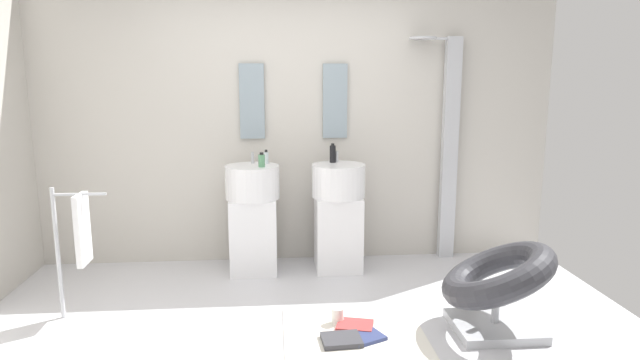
{
  "coord_description": "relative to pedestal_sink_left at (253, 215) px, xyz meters",
  "views": [
    {
      "loc": [
        -0.18,
        -3.34,
        1.69
      ],
      "look_at": [
        0.15,
        0.55,
        0.95
      ],
      "focal_mm": 30.43,
      "sensor_mm": 36.0,
      "label": 1
    }
  ],
  "objects": [
    {
      "name": "area_rug",
      "position": [
        0.7,
        -1.27,
        -0.5
      ],
      "size": [
        0.94,
        0.83,
        0.01
      ],
      "primitive_type": "cube",
      "color": "white",
      "rests_on": "ground_plane"
    },
    {
      "name": "pedestal_sink_left",
      "position": [
        0.0,
        0.0,
        0.0
      ],
      "size": [
        0.47,
        0.47,
        1.05
      ],
      "color": "white",
      "rests_on": "ground_plane"
    },
    {
      "name": "magazine_charcoal",
      "position": [
        0.6,
        -1.4,
        -0.48
      ],
      "size": [
        0.27,
        0.22,
        0.03
      ],
      "primitive_type": "cube",
      "rotation": [
        0.0,
        0.0,
        0.07
      ],
      "color": "#38383D",
      "rests_on": "area_rug"
    },
    {
      "name": "soap_bottle_black",
      "position": [
        0.71,
        0.11,
        0.52
      ],
      "size": [
        0.05,
        0.05,
        0.17
      ],
      "color": "black",
      "rests_on": "pedestal_sink_right"
    },
    {
      "name": "magazine_navy",
      "position": [
        0.77,
        -1.37,
        -0.48
      ],
      "size": [
        0.28,
        0.26,
        0.02
      ],
      "primitive_type": "cube",
      "rotation": [
        0.0,
        0.0,
        0.44
      ],
      "color": "navy",
      "rests_on": "area_rug"
    },
    {
      "name": "soap_bottle_clear",
      "position": [
        0.12,
        0.1,
        0.5
      ],
      "size": [
        0.04,
        0.04,
        0.12
      ],
      "color": "silver",
      "rests_on": "pedestal_sink_left"
    },
    {
      "name": "soap_bottle_green",
      "position": [
        0.08,
        -0.08,
        0.5
      ],
      "size": [
        0.06,
        0.06,
        0.12
      ],
      "color": "#59996B",
      "rests_on": "pedestal_sink_left"
    },
    {
      "name": "coffee_mug",
      "position": [
        0.61,
        -1.12,
        -0.44
      ],
      "size": [
        0.09,
        0.09,
        0.11
      ],
      "primitive_type": "cylinder",
      "color": "white",
      "rests_on": "area_rug"
    },
    {
      "name": "rear_partition",
      "position": [
        0.37,
        0.37,
        0.79
      ],
      "size": [
        4.8,
        0.1,
        2.6
      ],
      "primitive_type": "cube",
      "color": "beige",
      "rests_on": "ground_plane"
    },
    {
      "name": "vanity_mirror_right",
      "position": [
        0.75,
        0.3,
        0.97
      ],
      "size": [
        0.22,
        0.03,
        0.66
      ],
      "primitive_type": "cube",
      "color": "#8C9EA8"
    },
    {
      "name": "pedestal_sink_right",
      "position": [
        0.75,
        0.0,
        0.0
      ],
      "size": [
        0.47,
        0.47,
        1.05
      ],
      "color": "white",
      "rests_on": "ground_plane"
    },
    {
      "name": "lounge_chair",
      "position": [
        1.66,
        -1.3,
        -0.16
      ],
      "size": [
        1.01,
        1.0,
        0.65
      ],
      "color": "#B7BABF",
      "rests_on": "ground_plane"
    },
    {
      "name": "shower_column",
      "position": [
        1.8,
        0.25,
        0.57
      ],
      "size": [
        0.49,
        0.24,
        2.05
      ],
      "color": "#B7BABF",
      "rests_on": "ground_plane"
    },
    {
      "name": "vanity_mirror_left",
      "position": [
        0.0,
        0.3,
        0.97
      ],
      "size": [
        0.22,
        0.03,
        0.66
      ],
      "primitive_type": "cube",
      "color": "#8C9EA8"
    },
    {
      "name": "towel_rack",
      "position": [
        -1.18,
        -0.85,
        0.12
      ],
      "size": [
        0.37,
        0.22,
        0.95
      ],
      "color": "#B7BABF",
      "rests_on": "ground_plane"
    },
    {
      "name": "ground_plane",
      "position": [
        0.37,
        -1.28,
        -0.53
      ],
      "size": [
        4.8,
        3.6,
        0.04
      ],
      "primitive_type": "cube",
      "color": "silver"
    },
    {
      "name": "magazine_red",
      "position": [
        0.72,
        -1.2,
        -0.48
      ],
      "size": [
        0.28,
        0.24,
        0.03
      ],
      "primitive_type": "cube",
      "rotation": [
        0.0,
        0.0,
        -0.26
      ],
      "color": "#B73838",
      "rests_on": "area_rug"
    }
  ]
}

